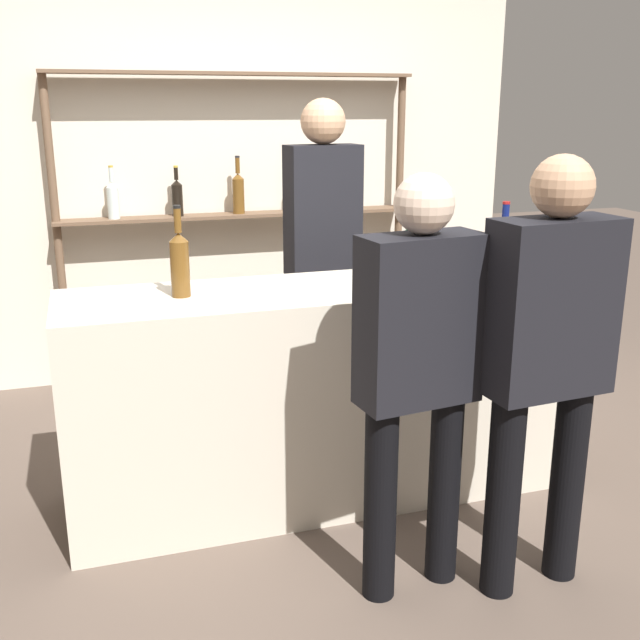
{
  "coord_description": "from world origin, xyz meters",
  "views": [
    {
      "loc": [
        -0.95,
        -3.0,
        1.75
      ],
      "look_at": [
        0.0,
        0.0,
        0.84
      ],
      "focal_mm": 42.0,
      "sensor_mm": 36.0,
      "label": 1
    }
  ],
  "objects_px": {
    "counter_bottle_2": "(412,247)",
    "wine_glass": "(462,243)",
    "counter_bottle_1": "(180,262)",
    "server_behind_counter": "(323,235)",
    "customer_center": "(418,360)",
    "cork_jar": "(434,266)",
    "customer_right": "(548,349)",
    "counter_bottle_0": "(504,244)"
  },
  "relations": [
    {
      "from": "cork_jar",
      "to": "wine_glass",
      "type": "bearing_deg",
      "value": 44.79
    },
    {
      "from": "wine_glass",
      "to": "cork_jar",
      "type": "relative_size",
      "value": 0.99
    },
    {
      "from": "counter_bottle_0",
      "to": "cork_jar",
      "type": "height_order",
      "value": "counter_bottle_0"
    },
    {
      "from": "counter_bottle_1",
      "to": "cork_jar",
      "type": "xyz_separation_m",
      "value": [
        1.09,
        -0.11,
        -0.06
      ]
    },
    {
      "from": "customer_center",
      "to": "cork_jar",
      "type": "bearing_deg",
      "value": -36.58
    },
    {
      "from": "counter_bottle_0",
      "to": "counter_bottle_2",
      "type": "relative_size",
      "value": 1.01
    },
    {
      "from": "cork_jar",
      "to": "server_behind_counter",
      "type": "xyz_separation_m",
      "value": [
        -0.23,
        0.87,
        0.01
      ]
    },
    {
      "from": "wine_glass",
      "to": "server_behind_counter",
      "type": "relative_size",
      "value": 0.09
    },
    {
      "from": "counter_bottle_1",
      "to": "counter_bottle_0",
      "type": "bearing_deg",
      "value": 1.44
    },
    {
      "from": "counter_bottle_0",
      "to": "counter_bottle_1",
      "type": "relative_size",
      "value": 0.88
    },
    {
      "from": "customer_center",
      "to": "customer_right",
      "type": "distance_m",
      "value": 0.45
    },
    {
      "from": "counter_bottle_0",
      "to": "server_behind_counter",
      "type": "xyz_separation_m",
      "value": [
        -0.66,
        0.73,
        -0.04
      ]
    },
    {
      "from": "counter_bottle_2",
      "to": "customer_right",
      "type": "distance_m",
      "value": 1.03
    },
    {
      "from": "counter_bottle_1",
      "to": "wine_glass",
      "type": "height_order",
      "value": "counter_bottle_1"
    },
    {
      "from": "counter_bottle_0",
      "to": "counter_bottle_1",
      "type": "height_order",
      "value": "counter_bottle_1"
    },
    {
      "from": "counter_bottle_2",
      "to": "customer_center",
      "type": "height_order",
      "value": "customer_center"
    },
    {
      "from": "wine_glass",
      "to": "customer_right",
      "type": "relative_size",
      "value": 0.1
    },
    {
      "from": "counter_bottle_1",
      "to": "wine_glass",
      "type": "relative_size",
      "value": 2.33
    },
    {
      "from": "counter_bottle_0",
      "to": "customer_right",
      "type": "distance_m",
      "value": 1.04
    },
    {
      "from": "counter_bottle_2",
      "to": "wine_glass",
      "type": "xyz_separation_m",
      "value": [
        0.29,
        0.07,
        -0.01
      ]
    },
    {
      "from": "counter_bottle_1",
      "to": "server_behind_counter",
      "type": "xyz_separation_m",
      "value": [
        0.86,
        0.76,
        -0.05
      ]
    },
    {
      "from": "counter_bottle_0",
      "to": "server_behind_counter",
      "type": "height_order",
      "value": "server_behind_counter"
    },
    {
      "from": "cork_jar",
      "to": "customer_right",
      "type": "relative_size",
      "value": 0.1
    },
    {
      "from": "counter_bottle_2",
      "to": "cork_jar",
      "type": "relative_size",
      "value": 2.01
    },
    {
      "from": "counter_bottle_1",
      "to": "server_behind_counter",
      "type": "height_order",
      "value": "server_behind_counter"
    },
    {
      "from": "customer_center",
      "to": "counter_bottle_0",
      "type": "bearing_deg",
      "value": -51.49
    },
    {
      "from": "server_behind_counter",
      "to": "customer_right",
      "type": "xyz_separation_m",
      "value": [
        0.28,
        -1.68,
        -0.15
      ]
    },
    {
      "from": "counter_bottle_0",
      "to": "counter_bottle_2",
      "type": "bearing_deg",
      "value": 172.22
    },
    {
      "from": "wine_glass",
      "to": "customer_center",
      "type": "height_order",
      "value": "customer_center"
    },
    {
      "from": "cork_jar",
      "to": "counter_bottle_1",
      "type": "bearing_deg",
      "value": 174.26
    },
    {
      "from": "counter_bottle_2",
      "to": "customer_right",
      "type": "relative_size",
      "value": 0.2
    },
    {
      "from": "server_behind_counter",
      "to": "counter_bottle_1",
      "type": "bearing_deg",
      "value": -53.55
    },
    {
      "from": "server_behind_counter",
      "to": "customer_center",
      "type": "distance_m",
      "value": 1.57
    },
    {
      "from": "counter_bottle_0",
      "to": "customer_right",
      "type": "height_order",
      "value": "customer_right"
    },
    {
      "from": "customer_right",
      "to": "wine_glass",
      "type": "bearing_deg",
      "value": -16.2
    },
    {
      "from": "counter_bottle_1",
      "to": "server_behind_counter",
      "type": "relative_size",
      "value": 0.21
    },
    {
      "from": "server_behind_counter",
      "to": "customer_right",
      "type": "distance_m",
      "value": 1.71
    },
    {
      "from": "counter_bottle_2",
      "to": "server_behind_counter",
      "type": "height_order",
      "value": "server_behind_counter"
    },
    {
      "from": "server_behind_counter",
      "to": "wine_glass",
      "type": "bearing_deg",
      "value": 35.05
    },
    {
      "from": "wine_glass",
      "to": "cork_jar",
      "type": "bearing_deg",
      "value": -135.21
    },
    {
      "from": "customer_right",
      "to": "counter_bottle_2",
      "type": "bearing_deg",
      "value": -0.73
    },
    {
      "from": "counter_bottle_1",
      "to": "cork_jar",
      "type": "relative_size",
      "value": 2.3
    }
  ]
}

